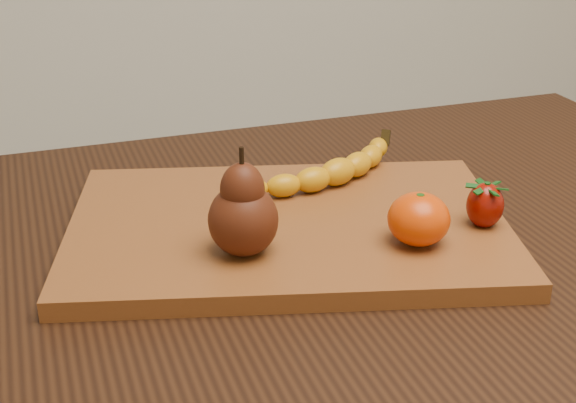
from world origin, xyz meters
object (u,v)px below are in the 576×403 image
object	(u,v)px
table	(357,306)
pear	(243,202)
mandarin	(419,219)
cutting_board	(288,228)

from	to	relation	value
table	pear	world-z (taller)	pear
pear	mandarin	world-z (taller)	pear
pear	mandarin	bearing A→B (deg)	-12.89
table	pear	distance (m)	0.23
pear	mandarin	xyz separation A→B (m)	(0.16, -0.04, -0.03)
table	cutting_board	xyz separation A→B (m)	(-0.08, 0.01, 0.11)
mandarin	cutting_board	bearing A→B (deg)	138.13
cutting_board	pear	distance (m)	0.10
table	mandarin	size ratio (longest dim) A/B	16.47
cutting_board	pear	size ratio (longest dim) A/B	4.31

